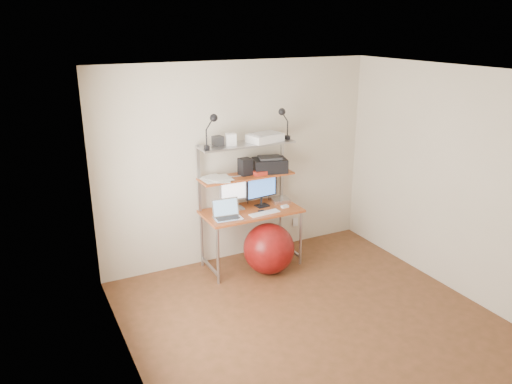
# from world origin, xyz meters

# --- Properties ---
(room) EXTENTS (3.60, 3.60, 3.60)m
(room) POSITION_xyz_m (0.00, 0.00, 1.25)
(room) COLOR brown
(room) RESTS_ON ground
(computer_desk) EXTENTS (1.20, 0.60, 1.57)m
(computer_desk) POSITION_xyz_m (0.00, 1.50, 0.96)
(computer_desk) COLOR #AA4821
(computer_desk) RESTS_ON ground
(desktop) EXTENTS (1.20, 0.60, 0.00)m
(desktop) POSITION_xyz_m (0.00, 1.44, 0.74)
(desktop) COLOR #AA4821
(desktop) RESTS_ON computer_desk
(mid_shelf) EXTENTS (1.18, 0.34, 0.00)m
(mid_shelf) POSITION_xyz_m (0.00, 1.57, 1.15)
(mid_shelf) COLOR #AA4821
(mid_shelf) RESTS_ON computer_desk
(top_shelf) EXTENTS (1.18, 0.34, 0.00)m
(top_shelf) POSITION_xyz_m (0.00, 1.57, 1.55)
(top_shelf) COLOR #A3A3A7
(top_shelf) RESTS_ON computer_desk
(floor) EXTENTS (3.60, 3.60, 0.00)m
(floor) POSITION_xyz_m (0.00, 0.00, 0.00)
(floor) COLOR brown
(floor) RESTS_ON ground
(wall_outlet) EXTENTS (0.08, 0.01, 0.12)m
(wall_outlet) POSITION_xyz_m (0.85, 1.79, 0.30)
(wall_outlet) COLOR white
(wall_outlet) RESTS_ON room
(monitor_silver) EXTENTS (0.40, 0.15, 0.45)m
(monitor_silver) POSITION_xyz_m (-0.15, 1.58, 0.98)
(monitor_silver) COLOR #ABABB0
(monitor_silver) RESTS_ON desktop
(monitor_black) EXTENTS (0.44, 0.14, 0.45)m
(monitor_black) POSITION_xyz_m (0.18, 1.52, 0.96)
(monitor_black) COLOR black
(monitor_black) RESTS_ON desktop
(laptop) EXTENTS (0.34, 0.29, 0.28)m
(laptop) POSITION_xyz_m (-0.37, 1.34, 0.79)
(laptop) COLOR silver
(laptop) RESTS_ON desktop
(keyboard) EXTENTS (0.40, 0.14, 0.01)m
(keyboard) POSITION_xyz_m (0.09, 1.26, 0.75)
(keyboard) COLOR white
(keyboard) RESTS_ON desktop
(mouse) EXTENTS (0.09, 0.06, 0.03)m
(mouse) POSITION_xyz_m (0.41, 1.34, 0.75)
(mouse) COLOR white
(mouse) RESTS_ON desktop
(mac_mini) EXTENTS (0.26, 0.26, 0.04)m
(mac_mini) POSITION_xyz_m (0.47, 1.56, 0.76)
(mac_mini) COLOR silver
(mac_mini) RESTS_ON desktop
(phone) EXTENTS (0.11, 0.16, 0.01)m
(phone) POSITION_xyz_m (0.08, 1.29, 0.75)
(phone) COLOR black
(phone) RESTS_ON desktop
(printer) EXTENTS (0.46, 0.37, 0.19)m
(printer) POSITION_xyz_m (0.33, 1.57, 1.24)
(printer) COLOR black
(printer) RESTS_ON mid_shelf
(nas_cube) EXTENTS (0.15, 0.15, 0.21)m
(nas_cube) POSITION_xyz_m (-0.01, 1.59, 1.25)
(nas_cube) COLOR black
(nas_cube) RESTS_ON mid_shelf
(red_box) EXTENTS (0.18, 0.13, 0.05)m
(red_box) POSITION_xyz_m (0.16, 1.51, 1.18)
(red_box) COLOR #AF2A1C
(red_box) RESTS_ON mid_shelf
(scanner) EXTENTS (0.45, 0.34, 0.11)m
(scanner) POSITION_xyz_m (0.24, 1.55, 1.60)
(scanner) COLOR white
(scanner) RESTS_ON top_shelf
(box_white) EXTENTS (0.14, 0.12, 0.14)m
(box_white) POSITION_xyz_m (-0.21, 1.56, 1.62)
(box_white) COLOR white
(box_white) RESTS_ON top_shelf
(box_grey) EXTENTS (0.13, 0.13, 0.11)m
(box_grey) POSITION_xyz_m (-0.35, 1.61, 1.61)
(box_grey) COLOR #29292C
(box_grey) RESTS_ON top_shelf
(clip_lamp_left) EXTENTS (0.16, 0.09, 0.40)m
(clip_lamp_left) POSITION_xyz_m (-0.47, 1.47, 1.84)
(clip_lamp_left) COLOR black
(clip_lamp_left) RESTS_ON top_shelf
(clip_lamp_right) EXTENTS (0.16, 0.09, 0.39)m
(clip_lamp_right) POSITION_xyz_m (0.47, 1.52, 1.84)
(clip_lamp_right) COLOR black
(clip_lamp_right) RESTS_ON top_shelf
(exercise_ball) EXTENTS (0.62, 0.62, 0.62)m
(exercise_ball) POSITION_xyz_m (0.11, 1.17, 0.31)
(exercise_ball) COLOR maroon
(exercise_ball) RESTS_ON floor
(paper_stack) EXTENTS (0.39, 0.42, 0.02)m
(paper_stack) POSITION_xyz_m (-0.39, 1.57, 1.16)
(paper_stack) COLOR white
(paper_stack) RESTS_ON mid_shelf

